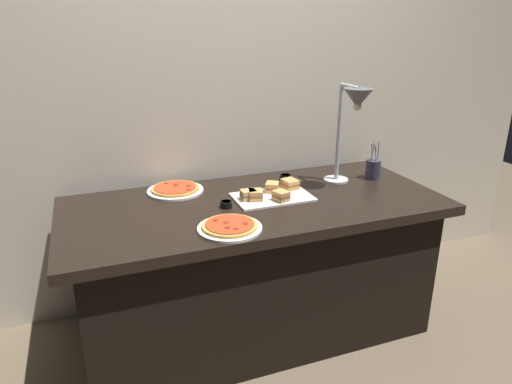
{
  "coord_description": "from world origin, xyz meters",
  "views": [
    {
      "loc": [
        -0.76,
        -2.02,
        1.61
      ],
      "look_at": [
        0.0,
        0.0,
        0.81
      ],
      "focal_mm": 32.3,
      "sensor_mm": 36.0,
      "label": 1
    }
  ],
  "objects": [
    {
      "name": "sauce_cup_near",
      "position": [
        -0.16,
        -0.02,
        0.78
      ],
      "size": [
        0.06,
        0.06,
        0.03
      ],
      "color": "black",
      "rests_on": "buffet_table"
    },
    {
      "name": "back_wall",
      "position": [
        0.0,
        0.5,
        1.2
      ],
      "size": [
        4.4,
        0.04,
        2.4
      ],
      "primitive_type": "cube",
      "color": "beige",
      "rests_on": "ground_plane"
    },
    {
      "name": "ground_plane",
      "position": [
        0.0,
        0.0,
        0.0
      ],
      "size": [
        8.0,
        8.0,
        0.0
      ],
      "primitive_type": "plane",
      "color": "brown"
    },
    {
      "name": "pizza_plate_center",
      "position": [
        -0.22,
        -0.27,
        0.77
      ],
      "size": [
        0.28,
        0.28,
        0.03
      ],
      "color": "white",
      "rests_on": "buffet_table"
    },
    {
      "name": "buffet_table",
      "position": [
        0.0,
        0.0,
        0.39
      ],
      "size": [
        1.9,
        0.84,
        0.76
      ],
      "color": "black",
      "rests_on": "ground_plane"
    },
    {
      "name": "utensil_holder",
      "position": [
        0.76,
        0.1,
        0.82
      ],
      "size": [
        0.08,
        0.08,
        0.23
      ],
      "color": "#383347",
      "rests_on": "buffet_table"
    },
    {
      "name": "pizza_plate_front",
      "position": [
        -0.35,
        0.28,
        0.77
      ],
      "size": [
        0.3,
        0.3,
        0.03
      ],
      "color": "white",
      "rests_on": "buffet_table"
    },
    {
      "name": "sandwich_platter",
      "position": [
        0.1,
        0.02,
        0.78
      ],
      "size": [
        0.39,
        0.25,
        0.06
      ],
      "color": "white",
      "rests_on": "buffet_table"
    },
    {
      "name": "heat_lamp",
      "position": [
        0.54,
        0.01,
        1.19
      ],
      "size": [
        0.15,
        0.31,
        0.55
      ],
      "color": "#B7BABF",
      "rests_on": "buffet_table"
    },
    {
      "name": "sauce_cup_far",
      "position": [
        0.27,
        0.25,
        0.78
      ],
      "size": [
        0.07,
        0.07,
        0.03
      ],
      "color": "black",
      "rests_on": "buffet_table"
    }
  ]
}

